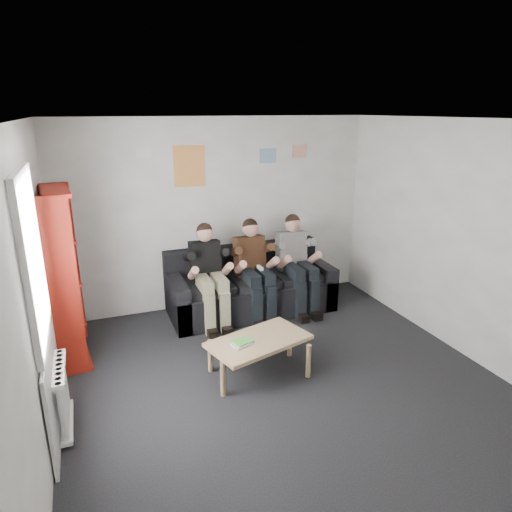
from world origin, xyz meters
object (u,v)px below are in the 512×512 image
Objects in this scene: coffee_table at (259,343)px; person_middle at (255,270)px; person_right at (297,264)px; person_left at (210,275)px; sofa at (250,289)px; bookshelf at (66,277)px.

person_middle is at bearing 70.81° from coffee_table.
person_left is at bearing -174.64° from person_right.
person_left is (-0.65, -0.21, 0.36)m from sofa.
person_right reaches higher than person_left.
coffee_table is 1.86m from person_right.
person_middle is at bearing -174.62° from person_right.
coffee_table is at bearing -111.80° from person_middle.
person_right is at bearing -2.63° from person_middle.
sofa is 1.72m from coffee_table.
person_middle is (0.00, -0.21, 0.36)m from sofa.
bookshelf reaches higher than coffee_table.
bookshelf is at bearing -175.88° from person_middle.
coffee_table is (1.88, -1.15, -0.62)m from bookshelf.
coffee_table is (-0.50, -1.64, 0.05)m from sofa.
person_right reaches higher than sofa.
sofa is 1.16× the size of bookshelf.
sofa is at bearing 20.50° from person_left.
person_right is at bearing -0.39° from bookshelf.
person_right is at bearing 2.74° from person_left.
person_middle is at bearing 2.72° from person_left.
person_left is at bearing 3.53° from bookshelf.
person_left is 1.00× the size of person_middle.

